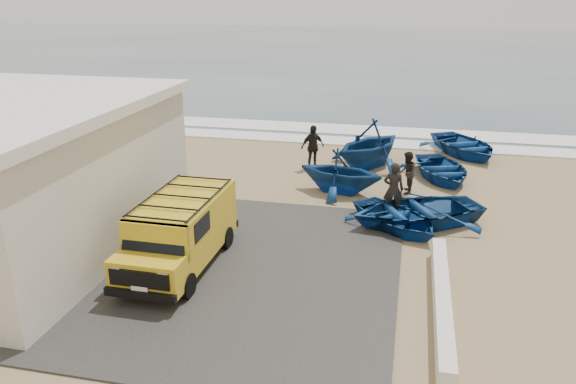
{
  "coord_description": "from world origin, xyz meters",
  "views": [
    {
      "loc": [
        3.98,
        -14.92,
        7.16
      ],
      "look_at": [
        0.42,
        1.06,
        1.2
      ],
      "focal_mm": 35.0,
      "sensor_mm": 36.0,
      "label": 1
    }
  ],
  "objects_px": {
    "fisherman_middle": "(407,173)",
    "boat_near_right": "(416,211)",
    "parapet": "(442,302)",
    "boat_far_right": "(464,145)",
    "van": "(180,230)",
    "fisherman_front": "(393,189)",
    "boat_mid_left": "(341,171)",
    "boat_far_left": "(369,144)",
    "boat_mid_right": "(441,169)",
    "fisherman_back": "(313,147)",
    "boat_near_left": "(396,218)"
  },
  "relations": [
    {
      "from": "fisherman_front",
      "to": "boat_mid_right",
      "type": "bearing_deg",
      "value": -115.21
    },
    {
      "from": "boat_near_right",
      "to": "fisherman_front",
      "type": "height_order",
      "value": "fisherman_front"
    },
    {
      "from": "boat_mid_left",
      "to": "boat_far_right",
      "type": "distance_m",
      "value": 7.93
    },
    {
      "from": "boat_mid_right",
      "to": "fisherman_front",
      "type": "height_order",
      "value": "fisherman_front"
    },
    {
      "from": "boat_far_right",
      "to": "boat_near_left",
      "type": "bearing_deg",
      "value": -133.62
    },
    {
      "from": "boat_far_right",
      "to": "fisherman_front",
      "type": "xyz_separation_m",
      "value": [
        -2.83,
        -8.12,
        0.48
      ]
    },
    {
      "from": "van",
      "to": "boat_near_left",
      "type": "bearing_deg",
      "value": 35.0
    },
    {
      "from": "van",
      "to": "boat_near_right",
      "type": "bearing_deg",
      "value": 35.54
    },
    {
      "from": "boat_mid_left",
      "to": "boat_mid_right",
      "type": "bearing_deg",
      "value": -42.54
    },
    {
      "from": "boat_near_left",
      "to": "boat_near_right",
      "type": "height_order",
      "value": "boat_near_right"
    },
    {
      "from": "fisherman_back",
      "to": "boat_mid_left",
      "type": "bearing_deg",
      "value": -100.99
    },
    {
      "from": "parapet",
      "to": "boat_far_left",
      "type": "xyz_separation_m",
      "value": [
        -2.65,
        11.07,
        0.75
      ]
    },
    {
      "from": "fisherman_front",
      "to": "fisherman_back",
      "type": "distance_m",
      "value": 5.79
    },
    {
      "from": "boat_near_left",
      "to": "boat_far_left",
      "type": "xyz_separation_m",
      "value": [
        -1.41,
        6.33,
        0.67
      ]
    },
    {
      "from": "boat_near_left",
      "to": "boat_far_left",
      "type": "bearing_deg",
      "value": 59.62
    },
    {
      "from": "parapet",
      "to": "boat_far_left",
      "type": "distance_m",
      "value": 11.4
    },
    {
      "from": "boat_near_right",
      "to": "boat_far_right",
      "type": "height_order",
      "value": "boat_near_right"
    },
    {
      "from": "van",
      "to": "fisherman_middle",
      "type": "xyz_separation_m",
      "value": [
        5.83,
        7.22,
        -0.27
      ]
    },
    {
      "from": "parapet",
      "to": "boat_far_right",
      "type": "xyz_separation_m",
      "value": [
        1.42,
        13.93,
        0.16
      ]
    },
    {
      "from": "boat_far_left",
      "to": "boat_near_right",
      "type": "bearing_deg",
      "value": -39.79
    },
    {
      "from": "fisherman_middle",
      "to": "boat_near_right",
      "type": "bearing_deg",
      "value": 8.16
    },
    {
      "from": "parapet",
      "to": "fisherman_back",
      "type": "relative_size",
      "value": 3.24
    },
    {
      "from": "van",
      "to": "boat_mid_left",
      "type": "xyz_separation_m",
      "value": [
        3.44,
        6.74,
        -0.22
      ]
    },
    {
      "from": "boat_near_right",
      "to": "fisherman_back",
      "type": "bearing_deg",
      "value": -168.11
    },
    {
      "from": "parapet",
      "to": "boat_near_left",
      "type": "xyz_separation_m",
      "value": [
        -1.24,
        4.74,
        0.08
      ]
    },
    {
      "from": "van",
      "to": "fisherman_middle",
      "type": "bearing_deg",
      "value": 51.78
    },
    {
      "from": "boat_mid_right",
      "to": "boat_far_right",
      "type": "height_order",
      "value": "boat_far_right"
    },
    {
      "from": "boat_far_right",
      "to": "fisherman_front",
      "type": "distance_m",
      "value": 8.61
    },
    {
      "from": "boat_near_left",
      "to": "fisherman_front",
      "type": "height_order",
      "value": "fisherman_front"
    },
    {
      "from": "parapet",
      "to": "fisherman_back",
      "type": "height_order",
      "value": "fisherman_back"
    },
    {
      "from": "boat_mid_right",
      "to": "fisherman_back",
      "type": "relative_size",
      "value": 2.04
    },
    {
      "from": "boat_near_right",
      "to": "van",
      "type": "bearing_deg",
      "value": -83.07
    },
    {
      "from": "boat_mid_right",
      "to": "boat_far_right",
      "type": "distance_m",
      "value": 3.96
    },
    {
      "from": "parapet",
      "to": "boat_far_right",
      "type": "relative_size",
      "value": 1.41
    },
    {
      "from": "boat_near_right",
      "to": "boat_far_left",
      "type": "height_order",
      "value": "boat_far_left"
    },
    {
      "from": "boat_near_left",
      "to": "boat_mid_left",
      "type": "distance_m",
      "value": 3.67
    },
    {
      "from": "van",
      "to": "parapet",
      "type": "bearing_deg",
      "value": -6.92
    },
    {
      "from": "fisherman_front",
      "to": "fisherman_middle",
      "type": "distance_m",
      "value": 2.36
    },
    {
      "from": "boat_mid_right",
      "to": "fisherman_middle",
      "type": "xyz_separation_m",
      "value": [
        -1.32,
        -2.0,
        0.4
      ]
    },
    {
      "from": "boat_far_left",
      "to": "fisherman_back",
      "type": "xyz_separation_m",
      "value": [
        -2.29,
        -0.68,
        -0.1
      ]
    },
    {
      "from": "boat_far_right",
      "to": "fisherman_back",
      "type": "distance_m",
      "value": 7.3
    },
    {
      "from": "parapet",
      "to": "boat_far_left",
      "type": "relative_size",
      "value": 1.55
    },
    {
      "from": "boat_mid_right",
      "to": "fisherman_middle",
      "type": "bearing_deg",
      "value": -140.86
    },
    {
      "from": "parapet",
      "to": "van",
      "type": "height_order",
      "value": "van"
    },
    {
      "from": "boat_mid_right",
      "to": "fisherman_front",
      "type": "distance_m",
      "value": 4.68
    },
    {
      "from": "boat_mid_right",
      "to": "fisherman_back",
      "type": "bearing_deg",
      "value": 159.83
    },
    {
      "from": "fisherman_front",
      "to": "boat_far_left",
      "type": "bearing_deg",
      "value": -80.27
    },
    {
      "from": "fisherman_middle",
      "to": "boat_near_left",
      "type": "bearing_deg",
      "value": -2.89
    },
    {
      "from": "boat_near_left",
      "to": "fisherman_middle",
      "type": "bearing_deg",
      "value": 43.27
    },
    {
      "from": "fisherman_front",
      "to": "fisherman_middle",
      "type": "bearing_deg",
      "value": -103.17
    }
  ]
}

